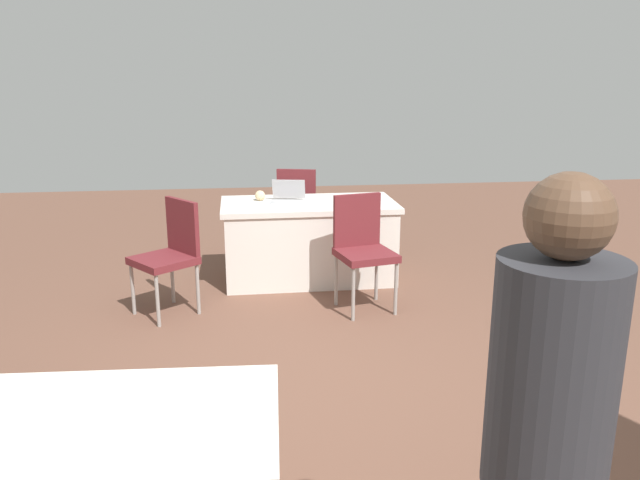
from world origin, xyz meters
TOP-DOWN VIEW (x-y plane):
  - ground_plane at (0.00, 0.00)m, footprint 14.40×14.40m
  - table_foreground at (-0.21, -2.18)m, footprint 1.66×0.86m
  - chair_tucked_left at (-0.58, -1.36)m, footprint 0.53×0.53m
  - chair_tucked_right at (-0.19, -3.12)m, footprint 0.53×0.53m
  - chair_aisle at (1.01, -1.43)m, footprint 0.62×0.62m
  - person_attendee_standing at (-0.41, 2.20)m, footprint 0.38×0.38m
  - laptop_silver at (-0.01, -2.19)m, footprint 0.37×0.35m
  - yarn_ball at (0.25, -2.31)m, footprint 0.10×0.10m
  - scissors_red at (-0.52, -2.33)m, footprint 0.07×0.18m

SIDE VIEW (x-z plane):
  - ground_plane at x=0.00m, z-range 0.00..0.00m
  - table_foreground at x=-0.21m, z-range 0.00..0.76m
  - chair_aisle at x=1.01m, z-range 0.07..1.01m
  - chair_tucked_right at x=-0.19m, z-range 0.07..1.01m
  - chair_tucked_left at x=-0.58m, z-range 0.07..1.04m
  - scissors_red at x=-0.52m, z-range 0.76..0.76m
  - laptop_silver at x=-0.01m, z-range 0.69..0.90m
  - yarn_ball at x=0.25m, z-range 0.76..0.85m
  - person_attendee_standing at x=-0.41m, z-range 0.10..1.83m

